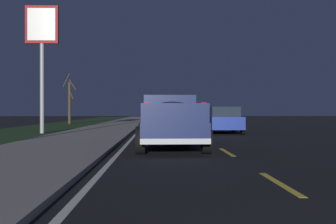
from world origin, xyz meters
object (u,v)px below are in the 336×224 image
(gas_price_sign, at_px, (42,37))
(bare_tree_far, at_px, (70,101))
(sedan_blue, at_px, (223,120))
(pickup_truck, at_px, (170,120))
(sedan_white, at_px, (199,116))

(gas_price_sign, bearing_deg, bare_tree_far, 6.96)
(gas_price_sign, bearing_deg, sedan_blue, -90.93)
(pickup_truck, relative_size, sedan_white, 1.23)
(sedan_blue, height_order, gas_price_sign, gas_price_sign)
(gas_price_sign, height_order, bare_tree_far, gas_price_sign)
(sedan_white, bearing_deg, pickup_truck, 171.57)
(sedan_blue, bearing_deg, gas_price_sign, 89.07)
(sedan_blue, bearing_deg, pickup_truck, 160.13)
(gas_price_sign, bearing_deg, sedan_white, -37.07)
(pickup_truck, relative_size, gas_price_sign, 0.74)
(sedan_blue, relative_size, bare_tree_far, 0.87)
(sedan_white, bearing_deg, gas_price_sign, 142.93)
(bare_tree_far, bearing_deg, pickup_truck, -160.70)
(pickup_truck, distance_m, sedan_blue, 9.98)
(sedan_white, distance_m, bare_tree_far, 13.06)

